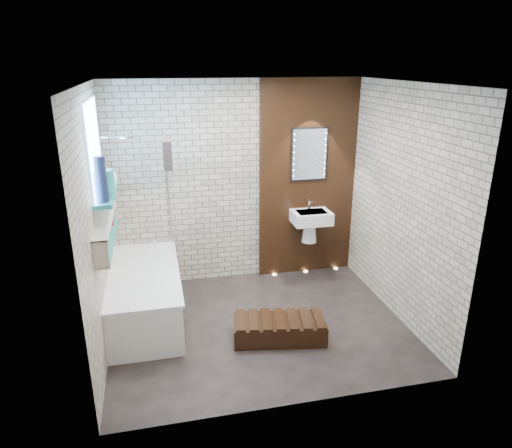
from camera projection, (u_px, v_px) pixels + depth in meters
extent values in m
plane|color=black|center=(259.00, 325.00, 5.20)|extent=(3.20, 3.20, 0.00)
cube|color=gray|center=(236.00, 184.00, 5.96)|extent=(3.20, 0.04, 2.60)
cube|color=gray|center=(298.00, 267.00, 3.57)|extent=(3.20, 0.04, 2.60)
cube|color=gray|center=(96.00, 227.00, 4.43)|extent=(0.04, 2.60, 2.60)
cube|color=gray|center=(401.00, 205.00, 5.09)|extent=(0.04, 2.60, 2.60)
plane|color=white|center=(260.00, 83.00, 4.32)|extent=(3.20, 3.20, 0.00)
cube|color=black|center=(307.00, 180.00, 6.13)|extent=(1.30, 0.06, 2.60)
cube|color=#7FADE0|center=(93.00, 147.00, 4.52)|extent=(0.03, 1.00, 0.90)
cube|color=teal|center=(106.00, 193.00, 4.69)|extent=(0.18, 1.00, 0.04)
cube|color=teal|center=(107.00, 241.00, 4.65)|extent=(0.14, 1.30, 0.03)
cube|color=#B2A899|center=(105.00, 220.00, 4.58)|extent=(0.14, 1.30, 0.03)
cube|color=#B2A899|center=(101.00, 256.00, 4.03)|extent=(0.14, 0.03, 0.26)
cube|color=#B2A899|center=(111.00, 211.00, 5.20)|extent=(0.14, 0.03, 0.26)
cube|color=white|center=(145.00, 296.00, 5.27)|extent=(0.75, 1.70, 0.55)
cube|color=white|center=(143.00, 273.00, 5.17)|extent=(0.79, 1.74, 0.03)
cylinder|color=silver|center=(155.00, 242.00, 5.84)|extent=(0.04, 0.04, 0.12)
cube|color=white|center=(169.00, 198.00, 5.40)|extent=(0.01, 0.78, 1.40)
cube|color=black|center=(167.00, 154.00, 4.95)|extent=(0.09, 0.24, 0.31)
cylinder|color=silver|center=(126.00, 137.00, 5.13)|extent=(0.18, 0.18, 0.02)
cube|color=white|center=(311.00, 217.00, 6.08)|extent=(0.50, 0.36, 0.16)
cone|color=white|center=(309.00, 232.00, 6.20)|extent=(0.20, 0.20, 0.28)
cylinder|color=silver|center=(309.00, 204.00, 6.13)|extent=(0.03, 0.03, 0.14)
cube|color=black|center=(309.00, 154.00, 5.98)|extent=(0.50, 0.02, 0.70)
cube|color=silver|center=(310.00, 155.00, 5.97)|extent=(0.45, 0.01, 0.65)
cube|color=black|center=(279.00, 329.00, 4.92)|extent=(1.02, 0.59, 0.21)
cylinder|color=maroon|center=(109.00, 218.00, 5.02)|extent=(0.07, 0.07, 0.17)
cylinder|color=maroon|center=(103.00, 248.00, 4.28)|extent=(0.06, 0.06, 0.13)
cylinder|color=#B7651C|center=(105.00, 242.00, 4.45)|extent=(0.05, 0.05, 0.11)
cylinder|color=teal|center=(104.00, 184.00, 4.42)|extent=(0.21, 0.21, 0.27)
cylinder|color=#16203E|center=(101.00, 179.00, 4.27)|extent=(0.10, 0.10, 0.43)
sphere|color=white|center=(107.00, 178.00, 4.81)|extent=(0.20, 0.20, 0.20)
cylinder|color=#FFD899|center=(275.00, 274.00, 6.40)|extent=(0.06, 0.06, 0.01)
cylinder|color=#FFD899|center=(306.00, 271.00, 6.50)|extent=(0.06, 0.06, 0.01)
cylinder|color=#FFD899|center=(336.00, 268.00, 6.59)|extent=(0.06, 0.06, 0.01)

